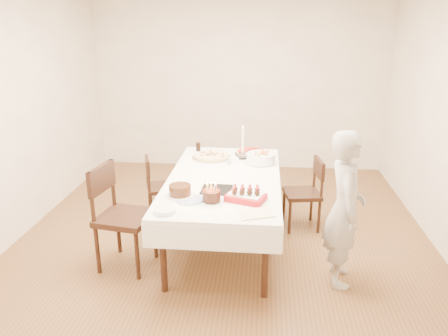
# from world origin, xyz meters

# --- Properties ---
(floor) EXTENTS (5.00, 5.00, 0.00)m
(floor) POSITION_xyz_m (0.00, 0.00, 0.00)
(floor) COLOR brown
(floor) RESTS_ON ground
(wall_back) EXTENTS (4.50, 0.04, 2.70)m
(wall_back) POSITION_xyz_m (0.00, 2.50, 1.35)
(wall_back) COLOR silver
(wall_back) RESTS_ON floor
(wall_front) EXTENTS (4.50, 0.04, 2.70)m
(wall_front) POSITION_xyz_m (0.00, -2.50, 1.35)
(wall_front) COLOR silver
(wall_front) RESTS_ON floor
(wall_left) EXTENTS (0.04, 5.00, 2.70)m
(wall_left) POSITION_xyz_m (-2.25, 0.00, 1.35)
(wall_left) COLOR silver
(wall_left) RESTS_ON floor
(dining_table) EXTENTS (1.87, 2.41, 0.75)m
(dining_table) POSITION_xyz_m (0.01, -0.11, 0.38)
(dining_table) COLOR white
(dining_table) RESTS_ON floor
(chair_right_savory) EXTENTS (0.48, 0.48, 0.83)m
(chair_right_savory) POSITION_xyz_m (0.86, 0.34, 0.41)
(chair_right_savory) COLOR black
(chair_right_savory) RESTS_ON floor
(chair_left_savory) EXTENTS (0.50, 0.50, 0.77)m
(chair_left_savory) POSITION_xyz_m (-0.78, 0.45, 0.39)
(chair_left_savory) COLOR black
(chair_left_savory) RESTS_ON floor
(chair_left_dessert) EXTENTS (0.60, 0.60, 1.02)m
(chair_left_dessert) POSITION_xyz_m (-0.88, -0.66, 0.51)
(chair_left_dessert) COLOR black
(chair_left_dessert) RESTS_ON floor
(person) EXTENTS (0.35, 0.53, 1.43)m
(person) POSITION_xyz_m (1.13, -0.72, 0.71)
(person) COLOR #BBB5B0
(person) RESTS_ON floor
(pizza_white) EXTENTS (0.48, 0.48, 0.04)m
(pizza_white) POSITION_xyz_m (-0.20, 0.52, 0.77)
(pizza_white) COLOR beige
(pizza_white) RESTS_ON dining_table
(pizza_pepperoni) EXTENTS (0.51, 0.51, 0.04)m
(pizza_pepperoni) POSITION_xyz_m (0.26, 0.72, 0.77)
(pizza_pepperoni) COLOR red
(pizza_pepperoni) RESTS_ON dining_table
(red_placemat) EXTENTS (0.23, 0.23, 0.01)m
(red_placemat) POSITION_xyz_m (0.42, 0.48, 0.75)
(red_placemat) COLOR #B21E1E
(red_placemat) RESTS_ON dining_table
(pasta_bowl) EXTENTS (0.42, 0.42, 0.10)m
(pasta_bowl) POSITION_xyz_m (0.38, 0.39, 0.81)
(pasta_bowl) COLOR white
(pasta_bowl) RESTS_ON dining_table
(taper_candle) EXTENTS (0.11, 0.11, 0.41)m
(taper_candle) POSITION_xyz_m (0.16, 0.52, 0.95)
(taper_candle) COLOR white
(taper_candle) RESTS_ON dining_table
(shaker_pair) EXTENTS (0.08, 0.08, 0.09)m
(shaker_pair) POSITION_xyz_m (0.03, 0.32, 0.79)
(shaker_pair) COLOR white
(shaker_pair) RESTS_ON dining_table
(cola_glass) EXTENTS (0.07, 0.07, 0.11)m
(cola_glass) POSITION_xyz_m (-0.40, 0.80, 0.80)
(cola_glass) COLOR black
(cola_glass) RESTS_ON dining_table
(layer_cake) EXTENTS (0.33, 0.33, 0.10)m
(layer_cake) POSITION_xyz_m (-0.35, -0.65, 0.80)
(layer_cake) COLOR #381C0E
(layer_cake) RESTS_ON dining_table
(cake_board) EXTENTS (0.30, 0.30, 0.01)m
(cake_board) POSITION_xyz_m (-0.03, -0.47, 0.75)
(cake_board) COLOR black
(cake_board) RESTS_ON dining_table
(birthday_cake) EXTENTS (0.19, 0.19, 0.16)m
(birthday_cake) POSITION_xyz_m (-0.05, -0.75, 0.84)
(birthday_cake) COLOR #3D1910
(birthday_cake) RESTS_ON dining_table
(strawberry_box) EXTENTS (0.39, 0.32, 0.08)m
(strawberry_box) POSITION_xyz_m (0.26, -0.70, 0.79)
(strawberry_box) COLOR #AF141C
(strawberry_box) RESTS_ON dining_table
(box_lid) EXTENTS (0.35, 0.29, 0.02)m
(box_lid) POSITION_xyz_m (0.35, -0.98, 0.75)
(box_lid) COLOR beige
(box_lid) RESTS_ON dining_table
(plate_stack) EXTENTS (0.21, 0.21, 0.04)m
(plate_stack) POSITION_xyz_m (-0.41, -1.03, 0.77)
(plate_stack) COLOR white
(plate_stack) RESTS_ON dining_table
(china_plate) EXTENTS (0.32, 0.32, 0.01)m
(china_plate) POSITION_xyz_m (-0.24, -0.74, 0.76)
(china_plate) COLOR white
(china_plate) RESTS_ON dining_table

